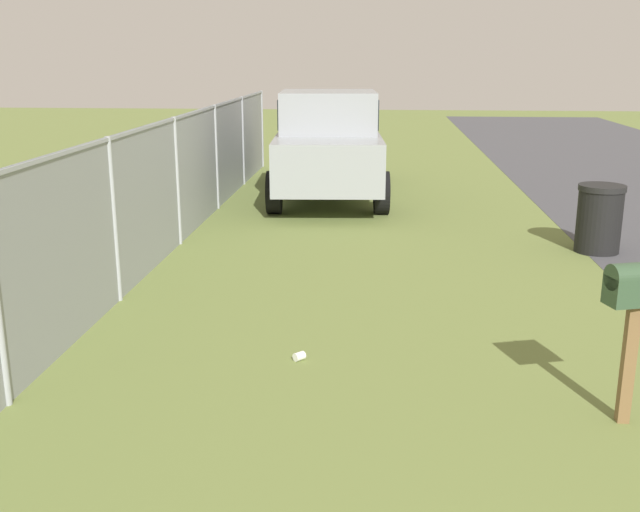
{
  "coord_description": "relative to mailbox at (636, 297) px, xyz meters",
  "views": [
    {
      "loc": [
        1.18,
        0.99,
        2.75
      ],
      "look_at": [
        6.75,
        1.44,
        1.23
      ],
      "focal_mm": 41.6,
      "sensor_mm": 36.0,
      "label": 1
    }
  ],
  "objects": [
    {
      "name": "pickup_truck",
      "position": [
        9.17,
        2.94,
        0.09
      ],
      "size": [
        5.55,
        2.45,
        2.09
      ],
      "rotation": [
        0.0,
        0.0,
        3.21
      ],
      "color": "#93999E",
      "rests_on": "ground"
    },
    {
      "name": "mailbox",
      "position": [
        0.0,
        0.0,
        0.0
      ],
      "size": [
        0.32,
        0.49,
        1.28
      ],
      "rotation": [
        0.0,
        0.0,
        0.29
      ],
      "color": "brown",
      "rests_on": "ground"
    },
    {
      "name": "fence_section",
      "position": [
        3.87,
        4.89,
        -0.0
      ],
      "size": [
        18.66,
        0.07,
        1.89
      ],
      "color": "#9EA3A8",
      "rests_on": "ground"
    },
    {
      "name": "litter_cup_near_hydrant",
      "position": [
        0.97,
        2.62,
        -0.97
      ],
      "size": [
        0.13,
        0.13,
        0.08
      ],
      "primitive_type": "cylinder",
      "rotation": [
        0.0,
        1.57,
        2.35
      ],
      "color": "white",
      "rests_on": "ground"
    },
    {
      "name": "trash_bin",
      "position": [
        5.23,
        -1.22,
        -0.52
      ],
      "size": [
        0.65,
        0.65,
        0.97
      ],
      "color": "black",
      "rests_on": "ground"
    }
  ]
}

